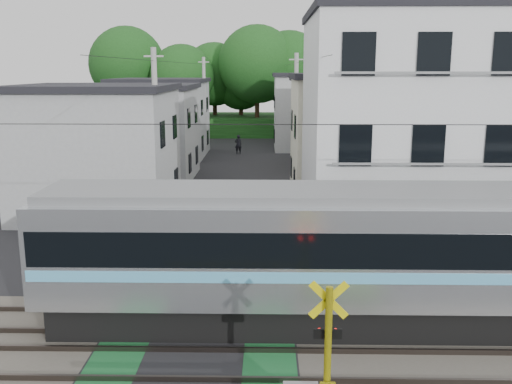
{
  "coord_description": "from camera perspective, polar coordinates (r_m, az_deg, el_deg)",
  "views": [
    {
      "loc": [
        1.81,
        -13.71,
        7.01
      ],
      "look_at": [
        1.45,
        5.0,
        2.97
      ],
      "focal_mm": 40.0,
      "sensor_mm": 36.0,
      "label": 1
    }
  ],
  "objects": [
    {
      "name": "catenary",
      "position": [
        14.75,
        17.59,
        -1.39
      ],
      "size": [
        60.0,
        5.04,
        7.0
      ],
      "color": "#2D2D33",
      "rests_on": "ground"
    },
    {
      "name": "weed_patches",
      "position": [
        15.24,
        0.82,
        -14.44
      ],
      "size": [
        10.25,
        8.8,
        0.4
      ],
      "color": "#2D5E1E",
      "rests_on": "ground"
    },
    {
      "name": "crossing_signal_far",
      "position": [
        18.99,
        -12.45,
        -7.5
      ],
      "size": [
        4.74,
        0.65,
        3.09
      ],
      "color": "yellow",
      "rests_on": "ground"
    },
    {
      "name": "tree_hill",
      "position": [
        62.58,
        -0.15,
        11.1
      ],
      "size": [
        40.0,
        12.51,
        11.9
      ],
      "color": "#1B4B19",
      "rests_on": "ground"
    },
    {
      "name": "houses_row",
      "position": [
        39.84,
        -1.15,
        6.74
      ],
      "size": [
        22.07,
        31.35,
        6.8
      ],
      "color": "#A7AAAC",
      "rests_on": "ground"
    },
    {
      "name": "pedestrian",
      "position": [
        48.3,
        -1.78,
        4.79
      ],
      "size": [
        0.66,
        0.51,
        1.62
      ],
      "primitive_type": "imported",
      "rotation": [
        0.0,
        0.0,
        3.36
      ],
      "color": "black",
      "rests_on": "ground"
    },
    {
      "name": "track_bed",
      "position": [
        15.49,
        -5.91,
        -14.65
      ],
      "size": [
        120.0,
        120.0,
        0.14
      ],
      "color": "#47423A",
      "rests_on": "ground"
    },
    {
      "name": "ground",
      "position": [
        15.51,
        -5.91,
        -14.77
      ],
      "size": [
        120.0,
        120.0,
        0.0
      ],
      "primitive_type": "plane",
      "color": "black"
    },
    {
      "name": "utility_poles",
      "position": [
        36.95,
        -3.37,
        7.6
      ],
      "size": [
        7.9,
        42.0,
        8.0
      ],
      "color": "#A5A5A0",
      "rests_on": "ground"
    },
    {
      "name": "apartment_block",
      "position": [
        24.27,
        17.2,
        6.06
      ],
      "size": [
        10.2,
        8.36,
        9.3
      ],
      "color": "silver",
      "rests_on": "ground"
    }
  ]
}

